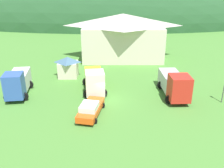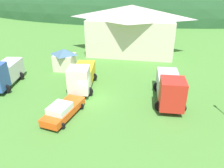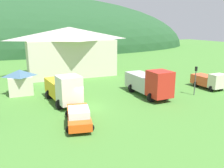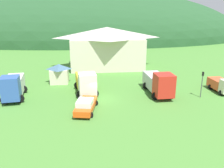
{
  "view_description": "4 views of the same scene",
  "coord_description": "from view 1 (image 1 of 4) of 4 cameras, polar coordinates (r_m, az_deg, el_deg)",
  "views": [
    {
      "loc": [
        0.53,
        -28.76,
        14.06
      ],
      "look_at": [
        0.52,
        0.08,
        2.13
      ],
      "focal_mm": 40.3,
      "sensor_mm": 36.0,
      "label": 1
    },
    {
      "loc": [
        6.1,
        -21.36,
        12.55
      ],
      "look_at": [
        1.97,
        2.05,
        1.16
      ],
      "focal_mm": 35.51,
      "sensor_mm": 36.0,
      "label": 2
    },
    {
      "loc": [
        -6.59,
        -23.19,
        8.66
      ],
      "look_at": [
        4.59,
        3.71,
        1.35
      ],
      "focal_mm": 37.39,
      "sensor_mm": 36.0,
      "label": 3
    },
    {
      "loc": [
        -1.38,
        -30.45,
        11.77
      ],
      "look_at": [
        1.68,
        -0.35,
        2.23
      ],
      "focal_mm": 37.84,
      "sensor_mm": 36.0,
      "label": 4
    }
  ],
  "objects": [
    {
      "name": "depot_building",
      "position": [
        48.21,
        2.47,
        10.84
      ],
      "size": [
        15.85,
        9.34,
        8.45
      ],
      "color": "beige",
      "rests_on": "ground"
    },
    {
      "name": "traffic_cone_mid_row",
      "position": [
        33.1,
        -3.26,
        -2.71
      ],
      "size": [
        0.36,
        0.36,
        0.45
      ],
      "primitive_type": "cone",
      "color": "orange",
      "rests_on": "ground"
    },
    {
      "name": "ground_plane",
      "position": [
        32.02,
        -0.93,
        -3.58
      ],
      "size": [
        200.0,
        200.0,
        0.0
      ],
      "primitive_type": "plane",
      "color": "#477F33"
    },
    {
      "name": "forested_hill_backdrop",
      "position": [
        101.5,
        -0.28,
        14.51
      ],
      "size": [
        130.55,
        60.0,
        39.55
      ],
      "primitive_type": "ellipsoid",
      "color": "#234C28",
      "rests_on": "ground"
    },
    {
      "name": "service_pickup_orange",
      "position": [
        28.18,
        -4.86,
        -5.62
      ],
      "size": [
        3.04,
        5.65,
        1.66
      ],
      "rotation": [
        0.0,
        0.0,
        -1.76
      ],
      "color": "#EF5216",
      "rests_on": "ground"
    },
    {
      "name": "heavy_rig_striped",
      "position": [
        33.67,
        -4.04,
        0.93
      ],
      "size": [
        3.65,
        7.33,
        3.52
      ],
      "rotation": [
        0.0,
        0.0,
        -1.44
      ],
      "color": "silver",
      "rests_on": "ground"
    },
    {
      "name": "play_shed_cream",
      "position": [
        39.62,
        -9.92,
        3.9
      ],
      "size": [
        3.13,
        2.8,
        3.23
      ],
      "color": "beige",
      "rests_on": "ground"
    },
    {
      "name": "traffic_cone_near_pickup",
      "position": [
        31.06,
        -5.22,
        -4.54
      ],
      "size": [
        0.36,
        0.36,
        0.48
      ],
      "primitive_type": "cone",
      "color": "orange",
      "rests_on": "ground"
    },
    {
      "name": "crane_truck_red",
      "position": [
        33.18,
        14.03,
        0.04
      ],
      "size": [
        3.41,
        7.71,
        3.6
      ],
      "rotation": [
        0.0,
        0.0,
        -1.53
      ],
      "color": "red",
      "rests_on": "ground"
    },
    {
      "name": "box_truck_blue",
      "position": [
        34.75,
        -20.62,
        0.37
      ],
      "size": [
        3.52,
        6.82,
        3.63
      ],
      "rotation": [
        0.0,
        0.0,
        -1.44
      ],
      "color": "#3356AD",
      "rests_on": "ground"
    }
  ]
}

